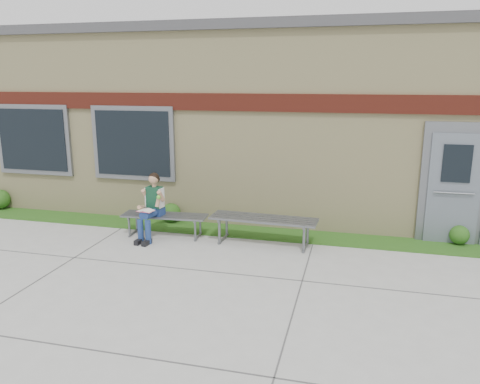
# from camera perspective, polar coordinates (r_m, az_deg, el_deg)

# --- Properties ---
(ground) EXTENTS (80.00, 80.00, 0.00)m
(ground) POSITION_cam_1_polar(r_m,az_deg,el_deg) (7.17, -1.02, -11.59)
(ground) COLOR #9E9E99
(ground) RESTS_ON ground
(grass_strip) EXTENTS (16.00, 0.80, 0.02)m
(grass_strip) POSITION_cam_1_polar(r_m,az_deg,el_deg) (9.52, 3.07, -5.06)
(grass_strip) COLOR #1C4712
(grass_strip) RESTS_ON ground
(school_building) EXTENTS (16.20, 6.22, 4.20)m
(school_building) POSITION_cam_1_polar(r_m,az_deg,el_deg) (12.40, 6.25, 9.12)
(school_building) COLOR beige
(school_building) RESTS_ON ground
(bench_left) EXTENTS (1.72, 0.58, 0.44)m
(bench_left) POSITION_cam_1_polar(r_m,az_deg,el_deg) (9.42, -9.16, -3.33)
(bench_left) COLOR slate
(bench_left) RESTS_ON ground
(bench_right) EXTENTS (2.03, 0.64, 0.52)m
(bench_right) POSITION_cam_1_polar(r_m,az_deg,el_deg) (8.83, 2.88, -3.89)
(bench_right) COLOR slate
(bench_right) RESTS_ON ground
(girl) EXTENTS (0.46, 0.79, 1.29)m
(girl) POSITION_cam_1_polar(r_m,az_deg,el_deg) (9.23, -10.73, -1.58)
(girl) COLOR navy
(girl) RESTS_ON ground
(shrub_west) EXTENTS (0.47, 0.47, 0.47)m
(shrub_west) POSITION_cam_1_polar(r_m,az_deg,el_deg) (12.59, -27.21, -0.79)
(shrub_west) COLOR #1C4712
(shrub_west) RESTS_ON grass_strip
(shrub_mid) EXTENTS (0.41, 0.41, 0.41)m
(shrub_mid) POSITION_cam_1_polar(r_m,az_deg,el_deg) (10.28, -8.40, -2.51)
(shrub_mid) COLOR #1C4712
(shrub_mid) RESTS_ON grass_strip
(shrub_east) EXTENTS (0.36, 0.36, 0.36)m
(shrub_east) POSITION_cam_1_polar(r_m,az_deg,el_deg) (9.75, 25.18, -4.75)
(shrub_east) COLOR #1C4712
(shrub_east) RESTS_ON grass_strip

